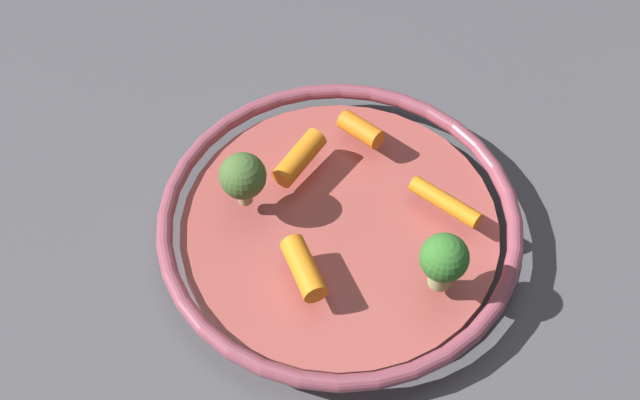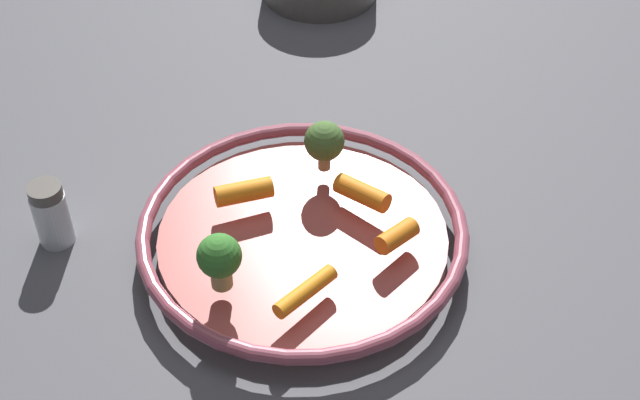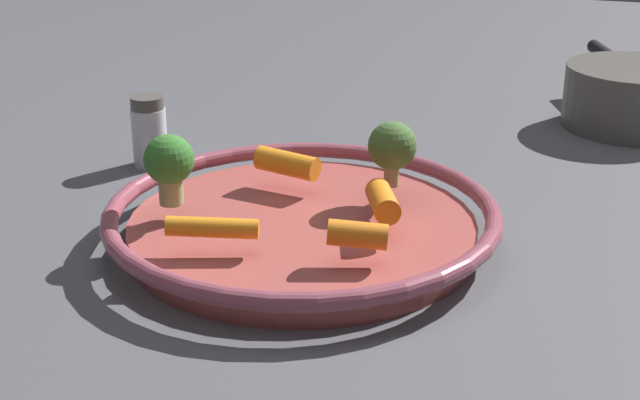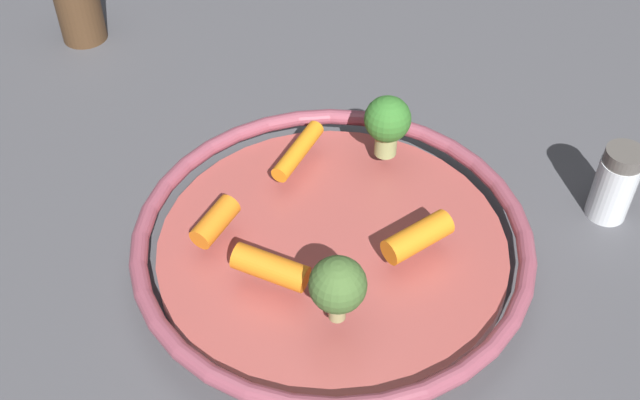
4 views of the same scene
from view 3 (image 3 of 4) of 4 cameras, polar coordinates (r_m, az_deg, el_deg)
The scene contains 10 objects.
ground_plane at distance 0.73m, azimuth -1.09°, elevation -2.68°, with size 2.44×2.44×0.00m, color #4C4C51.
serving_bowl at distance 0.73m, azimuth -1.10°, elevation -1.38°, with size 0.31×0.31×0.03m.
baby_carrot_back at distance 0.78m, azimuth -2.05°, elevation 2.27°, with size 0.02×0.02×0.05m, color orange.
baby_carrot_center at distance 0.70m, azimuth 3.88°, elevation -0.11°, with size 0.02×0.02×0.06m, color orange.
baby_carrot_near_rim at distance 0.66m, azimuth -6.68°, elevation -1.70°, with size 0.01×0.01×0.07m, color orange.
baby_carrot_right at distance 0.64m, azimuth 2.33°, elevation -2.15°, with size 0.02×0.02×0.04m, color orange.
broccoli_floret_mid at distance 0.75m, azimuth 4.49°, elevation 3.29°, with size 0.04×0.04×0.05m.
broccoli_floret_edge at distance 0.72m, azimuth -9.31°, elevation 2.27°, with size 0.04×0.04×0.06m.
salt_shaker at distance 0.91m, azimuth -10.52°, elevation 4.18°, with size 0.03×0.03×0.07m.
saucepan at distance 1.07m, azimuth 18.83°, elevation 6.08°, with size 0.22×0.15×0.07m.
Camera 3 is at (-0.63, -0.22, 0.31)m, focal length 51.73 mm.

